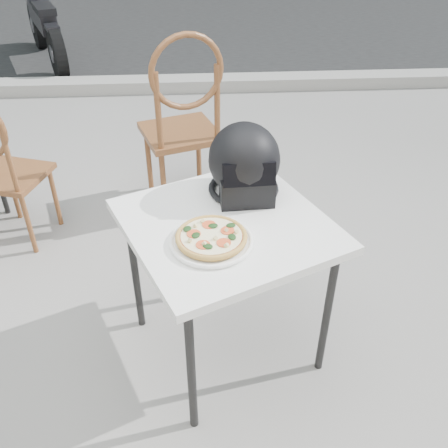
{
  "coord_description": "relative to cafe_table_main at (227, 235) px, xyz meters",
  "views": [
    {
      "loc": [
        0.38,
        -1.97,
        1.86
      ],
      "look_at": [
        0.47,
        -0.45,
        0.77
      ],
      "focal_mm": 40.0,
      "sensor_mm": 36.0,
      "label": 1
    }
  ],
  "objects": [
    {
      "name": "ground",
      "position": [
        -0.49,
        0.37,
        -0.65
      ],
      "size": [
        80.0,
        80.0,
        0.0
      ],
      "primitive_type": "plane",
      "color": "gray",
      "rests_on": "ground"
    },
    {
      "name": "street_asphalt",
      "position": [
        -0.49,
        7.37,
        -0.65
      ],
      "size": [
        30.0,
        8.0,
        0.0
      ],
      "primitive_type": "cube",
      "color": "black",
      "rests_on": "ground"
    },
    {
      "name": "curb",
      "position": [
        -0.49,
        3.37,
        -0.59
      ],
      "size": [
        30.0,
        0.25,
        0.12
      ],
      "primitive_type": "cube",
      "color": "gray",
      "rests_on": "ground"
    },
    {
      "name": "cafe_table_main",
      "position": [
        0.0,
        0.0,
        0.0
      ],
      "size": [
        1.0,
        1.0,
        0.72
      ],
      "rotation": [
        0.0,
        0.0,
        0.42
      ],
      "color": "white",
      "rests_on": "ground"
    },
    {
      "name": "plate",
      "position": [
        -0.07,
        -0.13,
        0.07
      ],
      "size": [
        0.41,
        0.41,
        0.02
      ],
      "rotation": [
        0.0,
        0.0,
        -0.39
      ],
      "color": "white",
      "rests_on": "cafe_table_main"
    },
    {
      "name": "pizza",
      "position": [
        -0.07,
        -0.13,
        0.1
      ],
      "size": [
        0.31,
        0.31,
        0.03
      ],
      "rotation": [
        0.0,
        0.0,
        0.18
      ],
      "color": "#C19546",
      "rests_on": "plate"
    },
    {
      "name": "helmet",
      "position": [
        0.09,
        0.21,
        0.2
      ],
      "size": [
        0.32,
        0.33,
        0.31
      ],
      "rotation": [
        0.0,
        0.0,
        0.05
      ],
      "color": "black",
      "rests_on": "cafe_table_main"
    },
    {
      "name": "cafe_chair_main",
      "position": [
        -0.18,
        1.21,
        -0.01
      ],
      "size": [
        0.56,
        0.56,
        1.16
      ],
      "rotation": [
        0.0,
        0.0,
        3.46
      ],
      "color": "brown",
      "rests_on": "ground"
    },
    {
      "name": "motorcycle",
      "position": [
        -1.76,
        4.35,
        -0.25
      ],
      "size": [
        0.8,
        1.74,
        0.91
      ],
      "rotation": [
        0.0,
        0.0,
        0.39
      ],
      "color": "black",
      "rests_on": "street_asphalt"
    }
  ]
}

